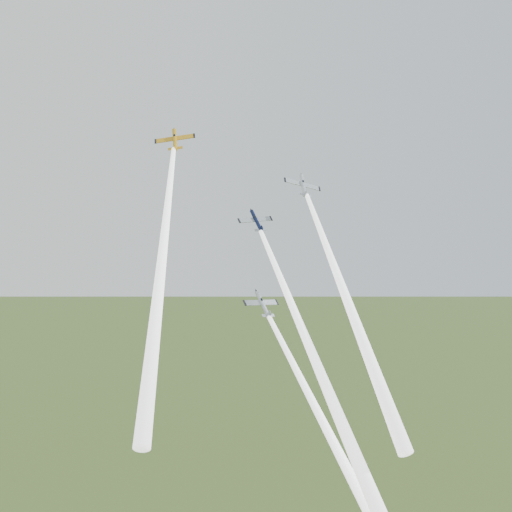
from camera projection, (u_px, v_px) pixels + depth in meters
name	position (u px, v px, depth m)	size (l,w,h in m)	color
plane_yellow	(175.00, 139.00, 135.73)	(8.71, 8.64, 1.36)	orange
smoke_trail_yellow	(161.00, 268.00, 110.89)	(2.57, 2.57, 66.69)	white
plane_navy	(256.00, 221.00, 137.99)	(7.97, 7.91, 1.25)	#0C1435
smoke_trail_navy	(313.00, 356.00, 116.23)	(2.57, 2.57, 64.22)	white
plane_silver_right	(303.00, 185.00, 141.81)	(8.77, 8.70, 1.37)	silver
smoke_trail_silver_right	(348.00, 303.00, 120.08)	(2.57, 2.57, 60.52)	white
plane_silver_low	(263.00, 304.00, 128.45)	(8.16, 8.10, 1.28)	silver
smoke_trail_silver_low	(342.00, 460.00, 109.09)	(2.57, 2.57, 62.44)	white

